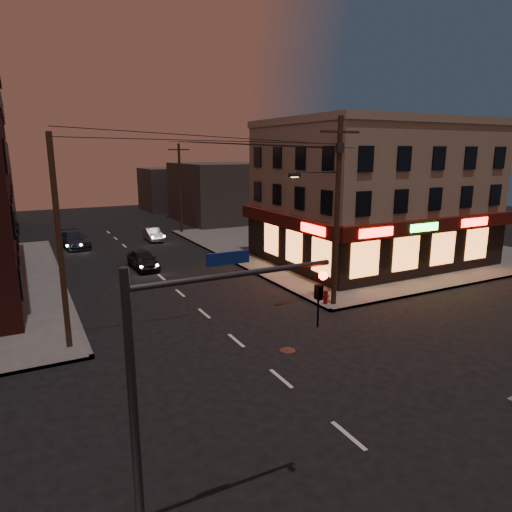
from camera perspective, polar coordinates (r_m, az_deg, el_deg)
ground at (r=17.87m, az=3.14°, el=-15.05°), size 120.00×120.00×0.00m
sidewalk_ne at (r=42.54m, az=11.02°, el=1.45°), size 24.00×28.00×0.15m
pizza_building at (r=36.25m, az=14.29°, el=7.75°), size 15.85×12.85×10.50m
bg_building_ne_a at (r=56.29m, az=-4.32°, el=7.94°), size 10.00×12.00×7.00m
bg_building_ne_b at (r=68.76m, az=-10.53°, el=8.25°), size 8.00×8.00×6.00m
utility_pole_main at (r=24.49m, az=9.93°, el=6.61°), size 4.20×0.44×10.00m
utility_pole_far at (r=48.06m, az=-9.45°, el=8.33°), size 0.26×0.26×9.00m
utility_pole_west at (r=20.42m, az=-23.34°, el=1.34°), size 0.24×0.24×9.00m
traffic_signal at (r=9.34m, az=-8.90°, el=-14.14°), size 4.49×0.32×6.47m
sedan_near at (r=34.21m, az=-13.94°, el=-0.44°), size 1.76×4.09×1.38m
sedan_mid at (r=44.95m, az=-12.78°, el=2.67°), size 1.40×3.72×1.21m
sedan_far at (r=43.70m, az=-21.76°, el=1.90°), size 2.55×5.06×1.41m
fire_hydrant at (r=25.55m, az=8.70°, el=-4.96°), size 0.37×0.37×0.80m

